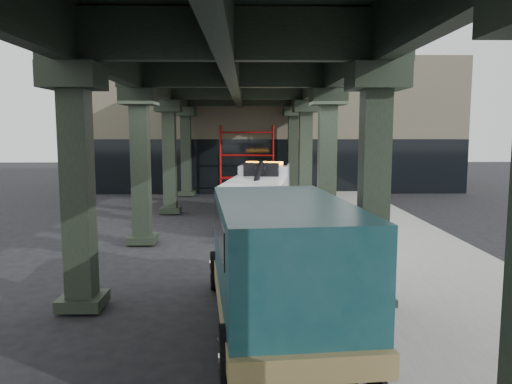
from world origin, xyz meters
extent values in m
plane|color=black|center=(0.00, 0.00, 0.00)|extent=(90.00, 90.00, 0.00)
cube|color=gray|center=(4.50, 2.00, 0.07)|extent=(5.00, 40.00, 0.15)
cube|color=silver|center=(1.70, 2.00, 0.01)|extent=(0.12, 38.00, 0.01)
cube|color=black|center=(2.60, -4.00, 2.50)|extent=(0.55, 0.55, 5.00)
cube|color=black|center=(2.60, -4.00, 4.75)|extent=(1.10, 1.10, 0.50)
cube|color=black|center=(2.60, -4.00, 0.18)|extent=(0.90, 0.90, 0.24)
cube|color=black|center=(2.60, 2.00, 2.50)|extent=(0.55, 0.55, 5.00)
cube|color=black|center=(2.60, 2.00, 4.75)|extent=(1.10, 1.10, 0.50)
cube|color=black|center=(2.60, 2.00, 0.18)|extent=(0.90, 0.90, 0.24)
cube|color=black|center=(2.60, 8.00, 2.50)|extent=(0.55, 0.55, 5.00)
cube|color=black|center=(2.60, 8.00, 4.75)|extent=(1.10, 1.10, 0.50)
cube|color=black|center=(2.60, 8.00, 0.18)|extent=(0.90, 0.90, 0.24)
cube|color=black|center=(2.60, 14.00, 2.50)|extent=(0.55, 0.55, 5.00)
cube|color=black|center=(2.60, 14.00, 4.75)|extent=(1.10, 1.10, 0.50)
cube|color=black|center=(2.60, 14.00, 0.18)|extent=(0.90, 0.90, 0.24)
cube|color=black|center=(-3.40, -4.00, 2.50)|extent=(0.55, 0.55, 5.00)
cube|color=black|center=(-3.40, -4.00, 4.75)|extent=(1.10, 1.10, 0.50)
cube|color=black|center=(-3.40, -4.00, 0.18)|extent=(0.90, 0.90, 0.24)
cube|color=black|center=(-3.40, 2.00, 2.50)|extent=(0.55, 0.55, 5.00)
cube|color=black|center=(-3.40, 2.00, 4.75)|extent=(1.10, 1.10, 0.50)
cube|color=black|center=(-3.40, 2.00, 0.18)|extent=(0.90, 0.90, 0.24)
cube|color=black|center=(-3.40, 8.00, 2.50)|extent=(0.55, 0.55, 5.00)
cube|color=black|center=(-3.40, 8.00, 4.75)|extent=(1.10, 1.10, 0.50)
cube|color=black|center=(-3.40, 8.00, 0.18)|extent=(0.90, 0.90, 0.24)
cube|color=black|center=(-3.40, 14.00, 2.50)|extent=(0.55, 0.55, 5.00)
cube|color=black|center=(-3.40, 14.00, 4.75)|extent=(1.10, 1.10, 0.50)
cube|color=black|center=(-3.40, 14.00, 0.18)|extent=(0.90, 0.90, 0.24)
cube|color=black|center=(2.60, 2.00, 5.55)|extent=(0.35, 32.00, 1.10)
cube|color=black|center=(-3.40, 2.00, 5.55)|extent=(0.35, 32.00, 1.10)
cube|color=black|center=(-0.40, 2.00, 5.55)|extent=(0.35, 32.00, 1.10)
cube|color=black|center=(-0.40, 2.00, 6.25)|extent=(7.40, 32.00, 0.30)
cube|color=#C6B793|center=(2.00, 20.00, 4.00)|extent=(22.00, 10.00, 8.00)
cylinder|color=#A90E0D|center=(-1.50, 14.90, 2.00)|extent=(0.08, 0.08, 4.00)
cylinder|color=#A90E0D|center=(-1.50, 14.10, 2.00)|extent=(0.08, 0.08, 4.00)
cylinder|color=#A90E0D|center=(1.50, 14.90, 2.00)|extent=(0.08, 0.08, 4.00)
cylinder|color=#A90E0D|center=(1.50, 14.10, 2.00)|extent=(0.08, 0.08, 4.00)
cylinder|color=#A90E0D|center=(0.00, 14.90, 1.00)|extent=(3.00, 0.08, 0.08)
cylinder|color=#A90E0D|center=(0.00, 14.90, 2.30)|extent=(3.00, 0.08, 0.08)
cylinder|color=#A90E0D|center=(0.00, 14.90, 3.60)|extent=(3.00, 0.08, 0.08)
cube|color=black|center=(0.50, 5.69, 0.63)|extent=(1.78, 6.76, 0.22)
cube|color=white|center=(0.81, 7.94, 1.38)|extent=(2.37, 2.40, 1.61)
cube|color=white|center=(0.93, 8.87, 0.94)|extent=(2.16, 0.90, 0.80)
cube|color=black|center=(0.84, 8.17, 1.83)|extent=(2.10, 1.41, 0.76)
cube|color=white|center=(0.36, 4.67, 1.21)|extent=(2.72, 4.71, 1.25)
cube|color=orange|center=(0.78, 7.77, 2.28)|extent=(1.63, 0.46, 0.14)
cube|color=black|center=(0.60, 6.44, 2.10)|extent=(1.49, 0.72, 0.54)
cylinder|color=black|center=(0.39, 4.85, 1.88)|extent=(0.63, 3.12, 1.20)
cube|color=black|center=(0.06, 2.41, 0.31)|extent=(0.43, 1.27, 0.16)
cube|color=black|center=(-0.02, 1.79, 0.27)|extent=(1.45, 0.41, 0.16)
cylinder|color=black|center=(-0.13, 8.34, 0.49)|extent=(0.44, 1.02, 0.98)
cylinder|color=silver|center=(-0.13, 8.34, 0.49)|extent=(0.42, 0.58, 0.54)
cylinder|color=black|center=(1.82, 8.08, 0.49)|extent=(0.44, 1.02, 0.98)
cylinder|color=silver|center=(1.82, 8.08, 0.49)|extent=(0.42, 0.58, 0.54)
cylinder|color=black|center=(-0.53, 5.42, 0.49)|extent=(0.44, 1.02, 0.98)
cylinder|color=silver|center=(-0.53, 5.42, 0.49)|extent=(0.42, 0.58, 0.54)
cylinder|color=black|center=(1.42, 5.16, 0.49)|extent=(0.44, 1.02, 0.98)
cylinder|color=silver|center=(1.42, 5.16, 0.49)|extent=(0.42, 0.58, 0.54)
cylinder|color=black|center=(-0.68, 4.27, 0.49)|extent=(0.44, 1.02, 0.98)
cylinder|color=silver|center=(-0.68, 4.27, 0.49)|extent=(0.42, 0.58, 0.54)
cylinder|color=black|center=(1.27, 4.01, 0.49)|extent=(0.44, 1.02, 0.98)
cylinder|color=silver|center=(1.27, 4.01, 0.49)|extent=(0.42, 0.58, 0.54)
cube|color=#11393E|center=(0.35, -2.52, 1.01)|extent=(2.28, 1.38, 0.95)
cube|color=#11393E|center=(0.64, -5.42, 1.43)|extent=(2.69, 4.96, 2.06)
cube|color=olive|center=(0.60, -5.00, 0.58)|extent=(2.85, 6.13, 0.37)
cube|color=black|center=(0.39, -2.95, 1.85)|extent=(2.10, 0.66, 0.88)
cube|color=black|center=(0.61, -5.11, 1.96)|extent=(2.63, 4.02, 0.58)
cube|color=silver|center=(0.30, -1.97, 0.58)|extent=(2.12, 0.34, 0.32)
cylinder|color=black|center=(-0.70, -2.68, 0.44)|extent=(0.38, 0.91, 0.89)
cylinder|color=silver|center=(-0.70, -2.68, 0.44)|extent=(0.39, 0.52, 0.49)
cylinder|color=black|center=(1.41, -2.47, 0.44)|extent=(0.38, 0.91, 0.89)
cylinder|color=silver|center=(1.41, -2.47, 0.44)|extent=(0.39, 0.52, 0.49)
cylinder|color=black|center=(-0.25, -7.11, 0.44)|extent=(0.38, 0.91, 0.89)
cylinder|color=silver|center=(-0.25, -7.11, 0.44)|extent=(0.39, 0.52, 0.49)
cylinder|color=black|center=(1.86, -6.90, 0.44)|extent=(0.38, 0.91, 0.89)
cylinder|color=silver|center=(1.86, -6.90, 0.44)|extent=(0.39, 0.52, 0.49)
camera|label=1|loc=(0.02, -14.05, 3.69)|focal=35.00mm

